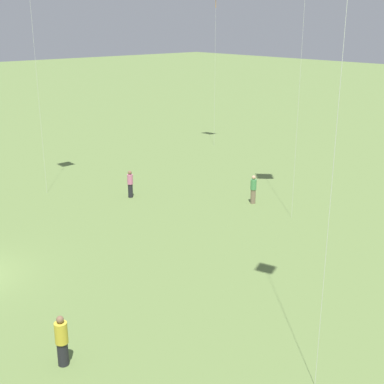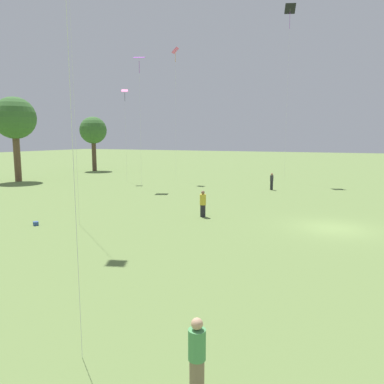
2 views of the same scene
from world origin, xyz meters
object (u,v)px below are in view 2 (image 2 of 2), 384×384
at_px(person_0, 203,204).
at_px(kite_1, 125,96).
at_px(person_2, 272,181).
at_px(kite_6, 290,16).
at_px(picnic_bag_2, 36,223).
at_px(kite_0, 175,57).
at_px(kite_3, 139,61).
at_px(person_3, 197,359).

distance_m(person_0, kite_1, 23.91).
height_order(person_2, kite_6, kite_6).
bearing_deg(person_0, kite_6, -141.39).
xyz_separation_m(person_0, picnic_bag_2, (-6.53, 8.24, -0.76)).
relative_size(kite_1, kite_6, 0.53).
relative_size(person_0, picnic_bag_2, 4.10).
bearing_deg(kite_6, kite_0, 45.42).
xyz_separation_m(kite_3, picnic_bag_2, (-17.66, -3.62, -12.88)).
bearing_deg(person_0, kite_1, -91.53).
bearing_deg(person_3, person_2, -117.33).
bearing_deg(picnic_bag_2, kite_3, 11.57).
bearing_deg(kite_1, kite_6, 40.15).
relative_size(person_0, person_2, 1.02).
bearing_deg(person_3, kite_0, -99.75).
height_order(person_3, kite_0, kite_0).
bearing_deg(kite_6, kite_1, 50.84).
bearing_deg(person_3, person_0, -104.81).
bearing_deg(picnic_bag_2, person_0, -51.60).
height_order(person_0, kite_3, kite_3).
relative_size(person_3, kite_1, 0.16).
distance_m(person_0, kite_0, 25.90).
distance_m(person_2, kite_6, 20.10).
bearing_deg(picnic_bag_2, kite_1, 20.63).
distance_m(kite_0, kite_1, 7.60).
xyz_separation_m(kite_3, kite_6, (12.19, -12.76, 6.16)).
distance_m(person_3, kite_3, 35.39).
distance_m(person_0, person_2, 15.03).
relative_size(person_3, kite_0, 0.11).
distance_m(person_0, picnic_bag_2, 10.54).
xyz_separation_m(person_2, kite_0, (3.62, 12.76, 13.86)).
distance_m(kite_0, kite_6, 14.01).
distance_m(kite_3, kite_6, 18.69).
relative_size(kite_0, kite_3, 1.17).
bearing_deg(kite_3, kite_6, 65.45).
bearing_deg(person_0, kite_0, -107.40).
height_order(kite_1, picnic_bag_2, kite_1).
height_order(person_0, kite_6, kite_6).
bearing_deg(kite_3, person_0, -21.45).
xyz_separation_m(person_2, kite_1, (-0.13, 17.52, 9.29)).
height_order(person_0, kite_1, kite_1).
distance_m(person_2, picnic_bag_2, 23.52).
bearing_deg(person_0, person_2, -143.91).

